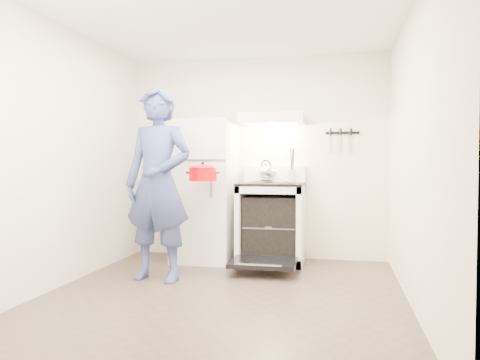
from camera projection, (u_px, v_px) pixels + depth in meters
name	position (u px, v px, depth m)	size (l,w,h in m)	color
floor	(222.00, 296.00, 4.17)	(3.60, 3.60, 0.00)	#493C32
back_wall	(257.00, 158.00, 5.88)	(3.20, 0.02, 2.50)	silver
refrigerator	(205.00, 191.00, 5.67)	(0.70, 0.70, 1.70)	white
stove_body	(271.00, 224.00, 5.55)	(0.76, 0.65, 0.92)	white
cooktop	(271.00, 184.00, 5.53)	(0.76, 0.65, 0.03)	black
backsplash	(275.00, 174.00, 5.80)	(0.76, 0.07, 0.20)	white
oven_door	(263.00, 263.00, 4.98)	(0.70, 0.54, 0.04)	black
oven_rack	(271.00, 226.00, 5.55)	(0.60, 0.52, 0.01)	slate
range_hood	(272.00, 119.00, 5.57)	(0.76, 0.50, 0.12)	white
knife_strip	(342.00, 133.00, 5.64)	(0.40, 0.02, 0.03)	black
pizza_stone	(270.00, 226.00, 5.45)	(0.32, 0.32, 0.02)	brown
tea_kettle	(266.00, 171.00, 5.76)	(0.23, 0.19, 0.28)	silver
utensil_jar	(292.00, 176.00, 5.21)	(0.09, 0.09, 0.13)	silver
person	(158.00, 184.00, 4.71)	(0.71, 0.47, 1.95)	navy
dutch_oven	(203.00, 175.00, 5.01)	(0.37, 0.30, 0.24)	#DF0004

